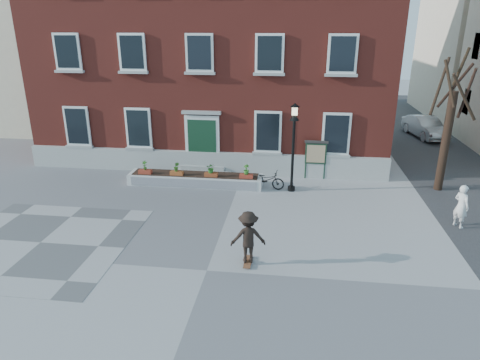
# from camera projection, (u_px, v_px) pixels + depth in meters

# --- Properties ---
(ground) EXTENTS (100.00, 100.00, 0.00)m
(ground) POSITION_uv_depth(u_px,v_px,m) (207.00, 271.00, 12.95)
(ground) COLOR gray
(ground) RESTS_ON ground
(checker_patch) EXTENTS (6.00, 6.00, 0.01)m
(checker_patch) POSITION_uv_depth(u_px,v_px,m) (40.00, 242.00, 14.60)
(checker_patch) COLOR #505052
(checker_patch) RESTS_ON ground
(distant_building) EXTENTS (10.00, 12.00, 13.00)m
(distant_building) POSITION_uv_depth(u_px,v_px,m) (19.00, 32.00, 31.52)
(distant_building) COLOR beige
(distant_building) RESTS_ON ground
(bicycle) EXTENTS (1.70, 0.83, 0.86)m
(bicycle) POSITION_uv_depth(u_px,v_px,m) (266.00, 180.00, 19.28)
(bicycle) COLOR black
(bicycle) RESTS_ON ground
(parked_car) EXTENTS (2.29, 4.35, 1.37)m
(parked_car) POSITION_uv_depth(u_px,v_px,m) (425.00, 127.00, 28.05)
(parked_car) COLOR #B6B8BB
(parked_car) RESTS_ON ground
(bystander) EXTENTS (0.64, 0.71, 1.63)m
(bystander) POSITION_uv_depth(u_px,v_px,m) (461.00, 206.00, 15.50)
(bystander) COLOR silver
(bystander) RESTS_ON ground
(brick_building) EXTENTS (18.40, 10.85, 12.60)m
(brick_building) POSITION_uv_depth(u_px,v_px,m) (219.00, 38.00, 24.05)
(brick_building) COLOR maroon
(brick_building) RESTS_ON ground
(planter_assembly) EXTENTS (6.20, 1.12, 1.15)m
(planter_assembly) POSITION_uv_depth(u_px,v_px,m) (196.00, 179.00, 19.77)
(planter_assembly) COLOR silver
(planter_assembly) RESTS_ON ground
(bare_tree) EXTENTS (1.83, 1.83, 6.16)m
(bare_tree) POSITION_uv_depth(u_px,v_px,m) (448.00, 129.00, 18.37)
(bare_tree) COLOR black
(bare_tree) RESTS_ON ground
(lamp_post) EXTENTS (0.40, 0.40, 3.93)m
(lamp_post) POSITION_uv_depth(u_px,v_px,m) (294.00, 135.00, 18.31)
(lamp_post) COLOR black
(lamp_post) RESTS_ON ground
(notice_board) EXTENTS (1.10, 0.16, 1.87)m
(notice_board) POSITION_uv_depth(u_px,v_px,m) (316.00, 153.00, 20.26)
(notice_board) COLOR #193221
(notice_board) RESTS_ON ground
(skateboarder) EXTENTS (1.18, 0.82, 1.75)m
(skateboarder) POSITION_uv_depth(u_px,v_px,m) (248.00, 237.00, 13.04)
(skateboarder) COLOR brown
(skateboarder) RESTS_ON ground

